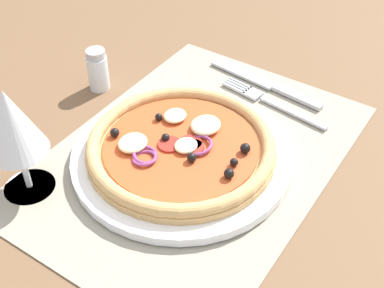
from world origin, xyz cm
name	(u,v)px	position (x,y,z in cm)	size (l,w,h in cm)	color
ground_plane	(194,163)	(0.00, 0.00, -1.20)	(190.00, 140.00, 2.40)	brown
placemat	(194,156)	(0.00, 0.00, 0.20)	(47.16, 33.68, 0.40)	gray
plate	(181,156)	(-1.79, 0.87, 1.03)	(28.67, 28.67, 1.26)	white
pizza	(181,146)	(-1.77, 0.91, 2.76)	(24.64, 24.64, 2.63)	tan
fork	(268,101)	(15.90, -2.67, 0.62)	(3.78, 18.05, 0.44)	#B2B5BA
knife	(264,82)	(19.75, 0.05, 0.65)	(3.88, 20.06, 0.62)	#B2B5BA
wine_glass	(12,126)	(-16.21, 14.00, 10.05)	(7.20, 7.20, 14.90)	silver
pepper_shaker	(98,70)	(5.16, 21.08, 3.25)	(3.20, 3.20, 6.70)	silver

